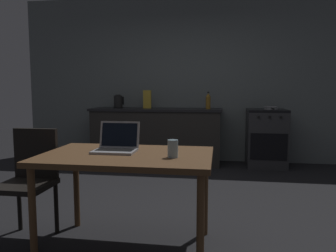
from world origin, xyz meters
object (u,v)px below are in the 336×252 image
laptop (116,146)px  dining_table (127,163)px  stove_oven (266,138)px  cereal_box (147,99)px  electric_kettle (118,102)px  bottle (208,101)px  frying_pan (271,108)px  drinking_glass (173,149)px  chair (30,176)px

laptop → dining_table: bearing=-29.1°
stove_oven → cereal_box: (-1.93, 0.02, 0.61)m
electric_kettle → bottle: size_ratio=0.82×
frying_pan → drinking_glass: (-1.12, -3.08, -0.14)m
bottle → dining_table: bearing=-99.5°
stove_oven → frying_pan: size_ratio=2.30×
chair → cereal_box: size_ratio=2.98×
cereal_box → laptop: bearing=-82.2°
frying_pan → bottle: bearing=-178.8°
stove_oven → electric_kettle: size_ratio=4.04×
cereal_box → chair: bearing=-96.5°
bottle → frying_pan: bearing=1.2°
frying_pan → cereal_box: 1.99m
dining_table → laptop: bearing=144.5°
stove_oven → chair: (-2.27, -2.92, 0.06)m
laptop → cereal_box: size_ratio=1.07×
dining_table → drinking_glass: drinking_glass is taller
cereal_box → dining_table: bearing=-80.4°
frying_pan → cereal_box: bearing=178.6°
bottle → cereal_box: bearing=176.0°
electric_kettle → cereal_box: cereal_box is taller
chair → drinking_glass: size_ratio=7.14×
chair → laptop: laptop is taller
stove_oven → chair: size_ratio=1.03×
stove_oven → laptop: laptop is taller
dining_table → bottle: bearing=80.5°
stove_oven → chair: stove_oven is taller
dining_table → electric_kettle: 3.20m
dining_table → laptop: (-0.11, 0.08, 0.12)m
electric_kettle → drinking_glass: size_ratio=1.81×
chair → bottle: (1.35, 2.88, 0.53)m
laptop → bottle: (0.60, 2.89, 0.26)m
laptop → drinking_glass: bearing=-12.9°
chair → cereal_box: 3.02m
laptop → bottle: 2.97m
stove_oven → dining_table: (-1.42, -3.02, 0.21)m
electric_kettle → chair: bearing=-86.9°
laptop → drinking_glass: laptop is taller
laptop → electric_kettle: (-0.90, 2.94, 0.23)m
laptop → drinking_glass: 0.49m
electric_kettle → drinking_glass: bearing=-66.3°
laptop → cereal_box: (-0.41, 2.96, 0.28)m
electric_kettle → bottle: bottle is taller
laptop → bottle: size_ratio=1.17×
stove_oven → frying_pan: frying_pan is taller
stove_oven → chair: bearing=-127.8°
electric_kettle → dining_table: bearing=-71.5°
laptop → frying_pan: laptop is taller
laptop → electric_kettle: bearing=113.5°
bottle → drinking_glass: (-0.14, -3.06, -0.24)m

